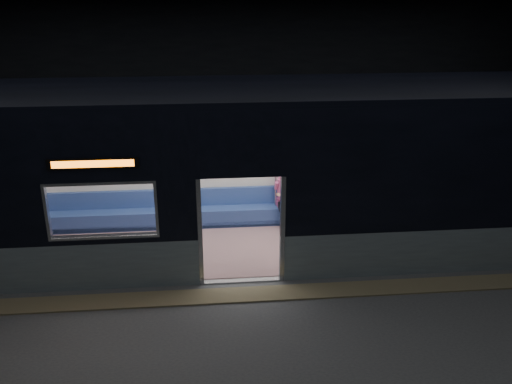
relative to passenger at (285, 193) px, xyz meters
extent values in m
cube|color=#47494C|center=(-1.16, -3.55, -0.77)|extent=(24.00, 14.00, 0.01)
cube|color=black|center=(-1.16, 3.43, 1.74)|extent=(24.00, 0.04, 5.00)
cube|color=#8C7F59|center=(-1.16, -3.00, -0.75)|extent=(22.80, 0.50, 0.03)
cube|color=#889CA3|center=(3.69, -2.49, -0.31)|extent=(8.30, 0.12, 0.90)
cube|color=black|center=(3.69, -2.49, 1.29)|extent=(8.30, 0.12, 2.30)
cube|color=black|center=(-1.16, -2.49, 1.86)|extent=(1.40, 0.12, 1.15)
cube|color=#B7BABC|center=(-1.90, -2.49, 0.26)|extent=(0.08, 0.14, 2.05)
cube|color=#B7BABC|center=(-0.42, -2.49, 0.26)|extent=(0.08, 0.14, 2.05)
cube|color=black|center=(-3.61, -2.57, 1.63)|extent=(1.50, 0.04, 0.18)
cube|color=orange|center=(-3.61, -2.58, 1.63)|extent=(1.34, 0.03, 0.12)
cube|color=beige|center=(-1.16, 0.39, 0.84)|extent=(18.00, 0.12, 3.20)
cube|color=black|center=(-1.16, -1.05, 2.51)|extent=(18.00, 3.00, 0.15)
cube|color=gray|center=(-1.16, -1.05, -0.74)|extent=(17.76, 2.76, 0.04)
cube|color=beige|center=(-1.16, -1.05, 1.59)|extent=(17.76, 2.76, 0.10)
cube|color=#2E5585|center=(-1.16, 0.07, -0.52)|extent=(11.00, 0.48, 0.41)
cube|color=#2E5585|center=(-1.16, 0.26, -0.11)|extent=(11.00, 0.10, 0.40)
cube|color=#75555E|center=(-4.46, -2.14, -0.52)|extent=(4.40, 0.48, 0.41)
cube|color=#75555E|center=(2.14, -2.14, -0.52)|extent=(4.40, 0.48, 0.41)
cylinder|color=silver|center=(-2.11, -2.18, 0.41)|extent=(0.04, 0.04, 2.26)
cylinder|color=silver|center=(-2.11, 0.08, 0.41)|extent=(0.04, 0.04, 2.26)
cylinder|color=silver|center=(-0.21, -2.18, 0.41)|extent=(0.04, 0.04, 2.26)
cylinder|color=silver|center=(-0.21, 0.08, 0.41)|extent=(0.04, 0.04, 2.26)
cylinder|color=silver|center=(-1.16, 0.03, 1.19)|extent=(11.00, 0.03, 0.03)
cube|color=black|center=(-0.09, -0.13, -0.24)|extent=(0.15, 0.42, 0.14)
cube|color=black|center=(0.09, -0.13, -0.24)|extent=(0.15, 0.42, 0.14)
cylinder|color=black|center=(-0.09, -0.33, -0.51)|extent=(0.10, 0.10, 0.43)
cylinder|color=black|center=(0.09, -0.33, -0.51)|extent=(0.10, 0.10, 0.43)
cube|color=#C25285|center=(0.00, 0.04, -0.22)|extent=(0.36, 0.20, 0.18)
cylinder|color=#C25285|center=(0.00, 0.07, 0.09)|extent=(0.37, 0.37, 0.47)
sphere|color=tan|center=(0.00, 0.05, 0.43)|extent=(0.19, 0.19, 0.19)
sphere|color=black|center=(0.00, 0.09, 0.46)|extent=(0.20, 0.20, 0.20)
cube|color=black|center=(0.04, -0.20, -0.10)|extent=(0.30, 0.26, 0.14)
cube|color=white|center=(1.86, 0.31, 0.70)|extent=(0.95, 0.03, 0.62)
camera|label=1|loc=(-1.74, -11.31, 4.33)|focal=38.00mm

